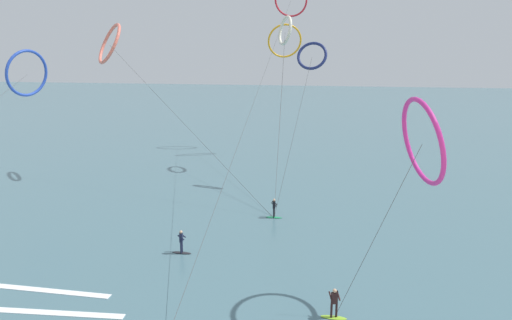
% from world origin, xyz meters
% --- Properties ---
extents(sea_water, '(400.00, 200.00, 0.08)m').
position_xyz_m(sea_water, '(0.00, 105.94, 0.04)').
color(sea_water, '#476B75').
rests_on(sea_water, ground).
extents(surfer_lime, '(1.40, 0.67, 1.70)m').
position_xyz_m(surfer_lime, '(6.14, 11.81, 0.82)').
color(surfer_lime, '#8CC62D').
rests_on(surfer_lime, ground).
extents(surfer_emerald, '(1.40, 0.59, 1.70)m').
position_xyz_m(surfer_emerald, '(0.38, 26.71, 0.82)').
color(surfer_emerald, '#199351').
rests_on(surfer_emerald, ground).
extents(surfer_charcoal, '(1.40, 0.61, 1.70)m').
position_xyz_m(surfer_charcoal, '(-4.78, 18.07, 0.82)').
color(surfer_charcoal, black).
rests_on(surfer_charcoal, ground).
extents(kite_amber, '(5.70, 28.42, 17.92)m').
position_xyz_m(kite_amber, '(-2.82, 53.55, 15.63)').
color(kite_amber, orange).
rests_on(kite_amber, ground).
extents(kite_coral, '(22.97, 13.53, 17.31)m').
position_xyz_m(kite_coral, '(-19.97, 37.58, 15.01)').
color(kite_coral, '#EA7260').
rests_on(kite_coral, ground).
extents(kite_magenta, '(5.34, 4.83, 11.79)m').
position_xyz_m(kite_magenta, '(10.17, 13.49, 9.50)').
color(kite_magenta, '#CC288E').
rests_on(kite_magenta, ground).
extents(kite_navy, '(3.61, 11.89, 15.17)m').
position_xyz_m(kite_navy, '(2.34, 37.55, 13.69)').
color(kite_navy, navy).
rests_on(kite_navy, ground).
extents(kite_crimson, '(4.96, 52.63, 23.89)m').
position_xyz_m(kite_crimson, '(-2.80, 58.82, 21.47)').
color(kite_crimson, red).
rests_on(kite_crimson, ground).
extents(kite_ivory, '(3.21, 19.94, 18.33)m').
position_xyz_m(kite_ivory, '(-1.52, 44.84, 16.56)').
color(kite_ivory, silver).
rests_on(kite_ivory, ground).
extents(kite_cobalt, '(2.95, 26.32, 14.43)m').
position_xyz_m(kite_cobalt, '(-27.89, 33.88, 11.87)').
color(kite_cobalt, '#2647B7').
rests_on(kite_cobalt, ground).
extents(wave_crest_far, '(13.43, 0.82, 0.12)m').
position_xyz_m(wave_crest_far, '(-13.39, 11.22, 0.06)').
color(wave_crest_far, white).
rests_on(wave_crest_far, ground).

